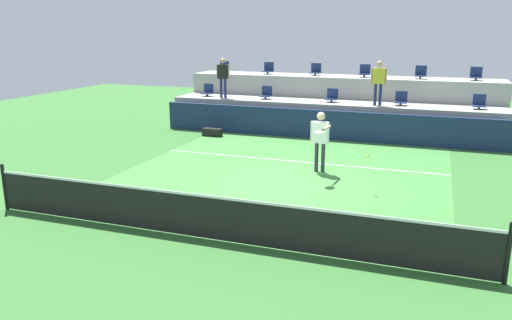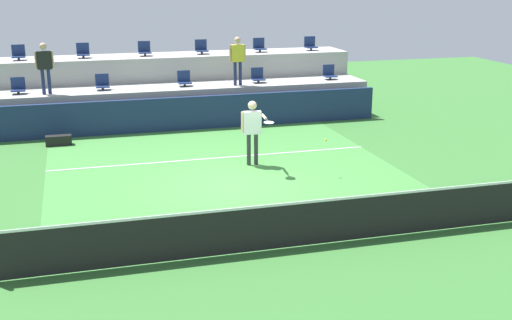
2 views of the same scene
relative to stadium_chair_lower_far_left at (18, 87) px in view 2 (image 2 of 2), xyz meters
name	(u,v)px [view 2 (image 2 of 2)]	position (x,y,z in m)	size (l,w,h in m)	color
ground_plane	(234,184)	(5.34, -7.23, -1.46)	(40.00, 40.00, 0.00)	#336B2D
court_inner_paint	(225,173)	(5.34, -6.23, -1.46)	(9.00, 10.00, 0.01)	#3D7F38
court_service_line	(214,158)	(5.34, -4.83, -1.46)	(9.00, 0.06, 0.00)	white
tennis_net	(285,224)	(5.34, -11.23, -0.97)	(10.48, 0.08, 1.07)	black
sponsor_backboard	(190,113)	(5.34, -1.23, -0.91)	(13.00, 0.16, 1.10)	navy
seating_tier_lower	(183,103)	(5.34, 0.07, -0.84)	(13.00, 1.80, 1.25)	#9E9E99
seating_tier_upper	(175,83)	(5.34, 1.87, -0.41)	(13.00, 1.80, 2.10)	#9E9E99
stadium_chair_lower_far_left	(18,87)	(0.00, 0.00, 0.00)	(0.44, 0.40, 0.52)	#2D2D33
stadium_chair_lower_left	(102,83)	(2.64, 0.00, 0.00)	(0.44, 0.40, 0.52)	#2D2D33
stadium_chair_lower_center	(184,80)	(5.38, 0.00, 0.00)	(0.44, 0.40, 0.52)	#2D2D33
stadium_chair_lower_right	(258,76)	(8.00, 0.00, 0.00)	(0.44, 0.40, 0.52)	#2D2D33
stadium_chair_lower_far_right	(329,73)	(10.71, 0.00, 0.00)	(0.44, 0.40, 0.52)	#2D2D33
stadium_chair_upper_far_left	(18,54)	(-0.02, 1.80, 0.85)	(0.44, 0.40, 0.52)	#2D2D33
stadium_chair_upper_left	(83,52)	(2.13, 1.80, 0.85)	(0.44, 0.40, 0.52)	#2D2D33
stadium_chair_upper_mid_left	(145,50)	(4.27, 1.80, 0.85)	(0.44, 0.40, 0.52)	#2D2D33
stadium_chair_upper_mid_right	(201,48)	(6.35, 1.80, 0.85)	(0.44, 0.40, 0.52)	#2D2D33
stadium_chair_upper_right	(259,46)	(8.58, 1.80, 0.85)	(0.44, 0.40, 0.52)	#2D2D33
stadium_chair_upper_far_right	(310,45)	(10.63, 1.80, 0.85)	(0.44, 0.40, 0.52)	#2D2D33
tennis_player	(253,126)	(6.22, -5.77, -0.38)	(0.62, 1.25, 1.76)	#2D2D33
spectator_in_grey	(45,64)	(0.89, -0.38, 0.77)	(0.58, 0.22, 1.64)	navy
spectator_leaning_on_rail	(238,56)	(7.18, -0.38, 0.78)	(0.58, 0.23, 1.66)	navy
tennis_ball	(326,140)	(7.75, -7.16, -0.52)	(0.07, 0.07, 0.07)	#CCE033
equipment_bag	(59,140)	(1.16, -2.15, -1.31)	(0.76, 0.28, 0.30)	black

